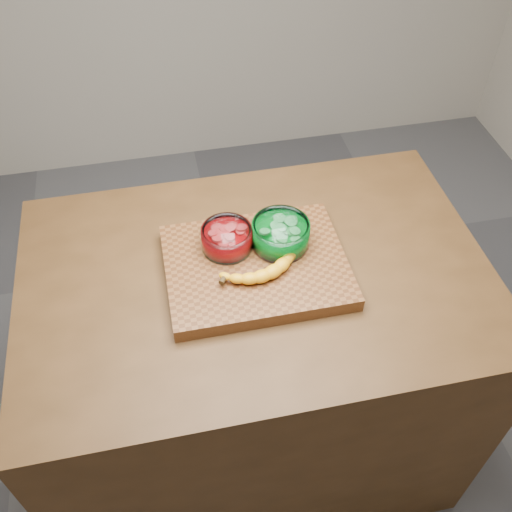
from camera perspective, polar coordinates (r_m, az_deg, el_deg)
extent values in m
plane|color=#505155|center=(2.21, 0.00, -17.22)|extent=(3.50, 3.50, 0.00)
cube|color=#492E16|center=(1.81, 0.00, -11.05)|extent=(1.20, 0.80, 0.90)
cube|color=brown|center=(1.43, 0.00, -1.09)|extent=(0.45, 0.35, 0.04)
cylinder|color=white|center=(1.43, -2.92, 1.76)|extent=(0.13, 0.13, 0.06)
cylinder|color=red|center=(1.44, -2.91, 1.54)|extent=(0.11, 0.11, 0.03)
cylinder|color=#F94E4F|center=(1.42, -2.94, 2.28)|extent=(0.10, 0.10, 0.02)
cylinder|color=white|center=(1.44, 2.47, 2.19)|extent=(0.15, 0.15, 0.07)
cylinder|color=#008C1F|center=(1.45, 2.46, 1.92)|extent=(0.12, 0.12, 0.04)
cylinder|color=#66D974|center=(1.43, 2.50, 2.73)|extent=(0.12, 0.12, 0.02)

